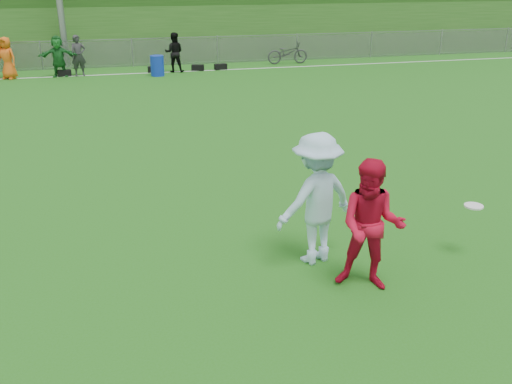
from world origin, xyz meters
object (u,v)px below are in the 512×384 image
object	(u,v)px
player_blue	(316,199)
bicycle	(288,53)
frisbee	(474,206)
recycling_bin	(157,66)
player_red_center	(372,226)

from	to	relation	value
player_blue	bicycle	size ratio (longest dim) A/B	1.05
frisbee	bicycle	distance (m)	19.69
recycling_bin	bicycle	xyz separation A→B (m)	(6.34, 1.80, 0.09)
player_red_center	bicycle	distance (m)	20.59
player_red_center	recycling_bin	bearing A→B (deg)	123.04
frisbee	recycling_bin	xyz separation A→B (m)	(-3.29, 17.65, -0.41)
player_red_center	player_blue	world-z (taller)	player_blue
player_blue	bicycle	bearing A→B (deg)	-124.02
player_red_center	bicycle	bearing A→B (deg)	104.78
player_blue	recycling_bin	bearing A→B (deg)	-105.09
frisbee	recycling_bin	size ratio (longest dim) A/B	0.35
bicycle	player_blue	bearing A→B (deg)	164.98
player_red_center	player_blue	xyz separation A→B (m)	(-0.47, 0.95, 0.07)
recycling_bin	bicycle	world-z (taller)	bicycle
player_red_center	bicycle	world-z (taller)	player_red_center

